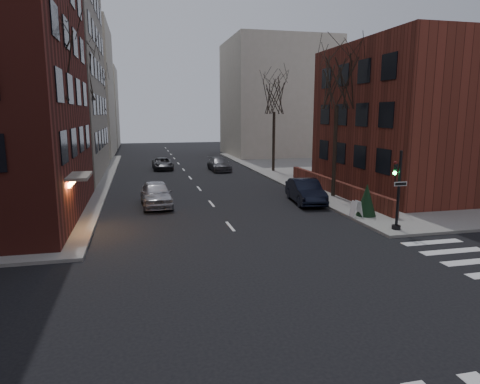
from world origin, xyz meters
The scene contains 21 objects.
ground centered at (0.00, 0.00, 0.00)m, with size 160.00×160.00×0.00m, color black.
sidewalk_far_right centered at (29.00, 30.00, 0.07)m, with size 44.00×44.00×0.15m, color gray.
building_right_brick centered at (16.50, 19.00, 5.50)m, with size 12.00×14.00×11.00m, color maroon.
low_wall_right centered at (9.30, 19.00, 0.65)m, with size 0.35×16.00×1.00m, color maroon.
building_distant_la centered at (-15.00, 55.00, 9.00)m, with size 14.00×16.00×18.00m, color beige.
building_distant_ra centered at (15.00, 50.00, 8.00)m, with size 14.00×14.00×16.00m, color beige.
building_distant_lb centered at (-13.00, 72.00, 7.00)m, with size 10.00×12.00×14.00m, color beige.
traffic_signal centered at (7.94, 8.99, 1.91)m, with size 0.76×0.44×4.00m.
tree_left_a centered at (-8.80, 14.00, 8.47)m, with size 4.18×4.18×10.26m.
tree_left_b centered at (-8.80, 26.00, 8.91)m, with size 4.40×4.40×10.80m.
tree_left_c centered at (-8.80, 40.00, 8.03)m, with size 3.96×3.96×9.72m.
tree_right_a centered at (8.80, 18.00, 8.03)m, with size 3.96×3.96×9.72m.
tree_right_b centered at (8.80, 32.00, 7.59)m, with size 3.74×3.74×9.18m.
streetlamp_near centered at (-8.20, 22.00, 4.24)m, with size 0.36×0.36×6.28m.
streetlamp_far centered at (-8.20, 42.00, 4.24)m, with size 0.36×0.36×6.28m.
parked_sedan centered at (6.20, 16.78, 0.80)m, with size 1.69×4.85×1.60m, color black.
car_lane_silver centered at (-3.61, 18.17, 0.81)m, with size 1.90×4.73×1.61m, color #ABABB1.
car_lane_gray centered at (3.59, 34.34, 0.69)m, with size 1.93×4.74×1.38m, color #47474D.
car_lane_far centered at (-2.15, 36.82, 0.63)m, with size 2.08×4.51×1.25m, color #393A3E.
sandwich_board centered at (7.30, 11.88, 0.62)m, with size 0.42×0.58×0.93m, color white.
evergreen_shrub centered at (8.00, 12.01, 1.08)m, with size 1.12×1.12×1.87m, color black.
Camera 1 is at (-4.59, -9.64, 5.95)m, focal length 32.00 mm.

